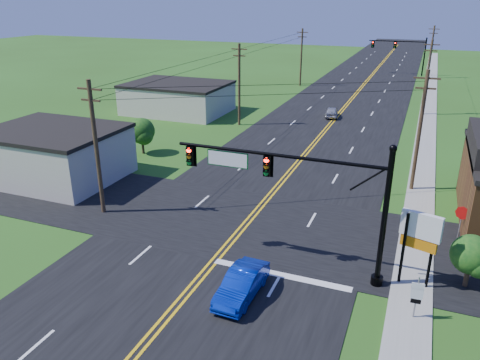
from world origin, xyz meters
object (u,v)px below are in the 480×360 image
at_px(signal_mast_main, 296,187).
at_px(signal_mast_far, 400,50).
at_px(stop_sign, 462,217).
at_px(blue_car, 242,285).
at_px(route_sign, 417,295).

height_order(signal_mast_main, signal_mast_far, same).
xyz_separation_m(signal_mast_main, signal_mast_far, (0.10, 72.00, -0.20)).
distance_m(signal_mast_main, stop_sign, 11.03).
height_order(signal_mast_main, blue_car, signal_mast_main).
distance_m(blue_car, stop_sign, 14.10).
xyz_separation_m(route_sign, stop_sign, (2.11, 8.55, 0.39)).
xyz_separation_m(signal_mast_main, route_sign, (6.34, -2.16, -3.47)).
bearing_deg(signal_mast_main, stop_sign, 37.10).
bearing_deg(blue_car, signal_mast_main, 67.70).
distance_m(blue_car, route_sign, 8.03).
distance_m(signal_mast_main, signal_mast_far, 72.00).
distance_m(signal_mast_main, blue_car, 5.58).
relative_size(signal_mast_far, stop_sign, 4.72).
height_order(signal_mast_far, route_sign, signal_mast_far).
xyz_separation_m(signal_mast_main, stop_sign, (8.45, 6.39, -3.07)).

